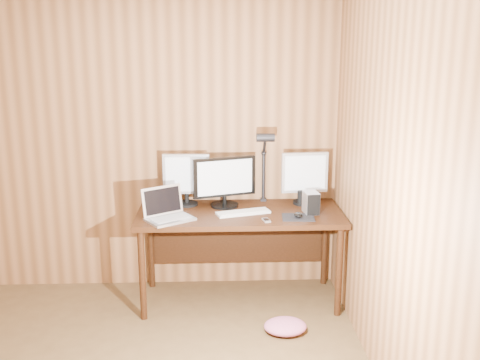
{
  "coord_description": "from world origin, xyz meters",
  "views": [
    {
      "loc": [
        0.76,
        -2.57,
        2.06
      ],
      "look_at": [
        0.93,
        1.58,
        1.02
      ],
      "focal_mm": 42.0,
      "sensor_mm": 36.0,
      "label": 1
    }
  ],
  "objects": [
    {
      "name": "speaker",
      "position": [
        1.43,
        1.78,
        0.81
      ],
      "size": [
        0.05,
        0.05,
        0.12
      ],
      "primitive_type": "cylinder",
      "color": "black",
      "rests_on": "desk"
    },
    {
      "name": "fabric_pile",
      "position": [
        1.24,
        1.09,
        0.05
      ],
      "size": [
        0.37,
        0.33,
        0.1
      ],
      "primitive_type": null,
      "rotation": [
        0.0,
        0.0,
        -0.3
      ],
      "color": "#C55F85",
      "rests_on": "floor"
    },
    {
      "name": "keyboard",
      "position": [
        0.95,
        1.58,
        0.76
      ],
      "size": [
        0.44,
        0.24,
        0.02
      ],
      "rotation": [
        0.0,
        0.0,
        0.29
      ],
      "color": "white",
      "rests_on": "desk"
    },
    {
      "name": "hard_drive",
      "position": [
        1.48,
        1.58,
        0.83
      ],
      "size": [
        0.12,
        0.16,
        0.17
      ],
      "rotation": [
        0.0,
        0.0,
        0.12
      ],
      "color": "silver",
      "rests_on": "desk"
    },
    {
      "name": "phone",
      "position": [
        1.12,
        1.4,
        0.76
      ],
      "size": [
        0.06,
        0.1,
        0.01
      ],
      "rotation": [
        0.0,
        0.0,
        0.22
      ],
      "color": "silver",
      "rests_on": "desk"
    },
    {
      "name": "desk",
      "position": [
        0.93,
        1.7,
        0.63
      ],
      "size": [
        1.6,
        0.7,
        0.75
      ],
      "color": "black",
      "rests_on": "floor"
    },
    {
      "name": "monitor_left",
      "position": [
        0.51,
        1.83,
        0.98
      ],
      "size": [
        0.37,
        0.18,
        0.42
      ],
      "rotation": [
        0.0,
        0.0,
        -0.05
      ],
      "color": "black",
      "rests_on": "desk"
    },
    {
      "name": "monitor_center",
      "position": [
        0.81,
        1.78,
        0.96
      ],
      "size": [
        0.5,
        0.23,
        0.41
      ],
      "rotation": [
        0.0,
        0.0,
        0.31
      ],
      "color": "black",
      "rests_on": "desk"
    },
    {
      "name": "laptop",
      "position": [
        0.37,
        1.48,
        0.81
      ],
      "size": [
        0.42,
        0.4,
        0.24
      ],
      "rotation": [
        0.0,
        0.0,
        0.58
      ],
      "color": "silver",
      "rests_on": "desk"
    },
    {
      "name": "room_shell",
      "position": [
        0.0,
        0.0,
        1.25
      ],
      "size": [
        4.0,
        4.0,
        4.0
      ],
      "color": "brown",
      "rests_on": "ground"
    },
    {
      "name": "desk_lamp",
      "position": [
        1.14,
        1.86,
        1.14
      ],
      "size": [
        0.14,
        0.21,
        0.63
      ],
      "rotation": [
        0.0,
        0.0,
        -0.28
      ],
      "color": "black",
      "rests_on": "desk"
    },
    {
      "name": "monitor_right",
      "position": [
        1.47,
        1.83,
        0.98
      ],
      "size": [
        0.38,
        0.18,
        0.43
      ],
      "rotation": [
        0.0,
        0.0,
        0.09
      ],
      "color": "black",
      "rests_on": "desk"
    },
    {
      "name": "mouse",
      "position": [
        1.37,
        1.47,
        0.77
      ],
      "size": [
        0.07,
        0.11,
        0.04
      ],
      "primitive_type": "ellipsoid",
      "rotation": [
        0.0,
        0.0,
        -0.06
      ],
      "color": "black",
      "rests_on": "mousepad"
    },
    {
      "name": "mousepad",
      "position": [
        1.37,
        1.47,
        0.75
      ],
      "size": [
        0.25,
        0.21,
        0.0
      ],
      "primitive_type": "cube",
      "rotation": [
        0.0,
        0.0,
        -0.07
      ],
      "color": "black",
      "rests_on": "desk"
    }
  ]
}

